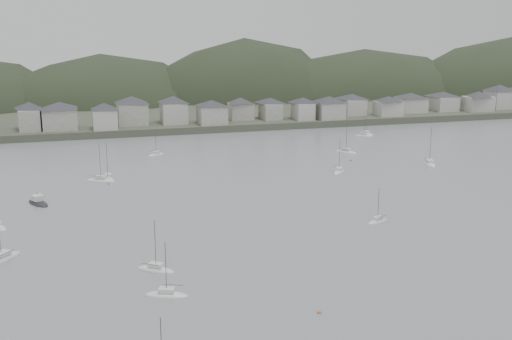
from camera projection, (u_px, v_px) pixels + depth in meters
name	position (u px, v px, depth m)	size (l,w,h in m)	color
ground	(382.00, 304.00, 102.87)	(900.00, 900.00, 0.00)	slate
far_shore_land	(155.00, 98.00, 378.17)	(900.00, 250.00, 3.00)	#383D2D
forested_ridge	(170.00, 125.00, 358.50)	(851.55, 103.94, 102.57)	black
waterfront_town	(295.00, 106.00, 285.99)	(451.48, 28.46, 12.92)	gray
sailboat_lead	(156.00, 155.00, 220.28)	(6.87, 5.37, 9.25)	silver
moored_fleet	(258.00, 208.00, 156.26)	(250.08, 176.06, 13.35)	silver
motor_launch_far	(38.00, 203.00, 160.27)	(6.99, 9.35, 4.10)	black
mooring_buoys	(191.00, 217.00, 149.30)	(120.29, 142.10, 0.70)	#B5623C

